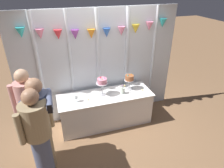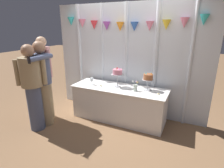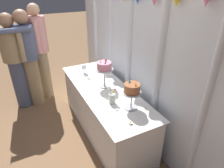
% 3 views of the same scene
% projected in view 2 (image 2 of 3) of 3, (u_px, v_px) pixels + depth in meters
% --- Properties ---
extents(ground_plane, '(24.00, 24.00, 0.00)m').
position_uv_depth(ground_plane, '(117.00, 121.00, 3.89)').
color(ground_plane, '#846042').
extents(draped_curtain, '(3.49, 0.16, 2.41)m').
position_uv_depth(draped_curtain, '(127.00, 57.00, 3.95)').
color(draped_curtain, silver).
rests_on(draped_curtain, ground_plane).
extents(cake_table, '(1.99, 0.68, 0.72)m').
position_uv_depth(cake_table, '(119.00, 103.00, 3.86)').
color(cake_table, white).
rests_on(cake_table, ground_plane).
extents(cake_display_nearleft, '(0.26, 0.26, 0.41)m').
position_uv_depth(cake_display_nearleft, '(118.00, 73.00, 3.71)').
color(cake_display_nearleft, '#B2B2B7').
rests_on(cake_display_nearleft, cake_table).
extents(cake_display_nearright, '(0.23, 0.23, 0.37)m').
position_uv_depth(cake_display_nearright, '(148.00, 78.00, 3.52)').
color(cake_display_nearright, '#B2B2B7').
rests_on(cake_display_nearright, cake_table).
extents(wine_glass, '(0.07, 0.07, 0.15)m').
position_uv_depth(wine_glass, '(92.00, 80.00, 3.91)').
color(wine_glass, silver).
rests_on(wine_glass, cake_table).
extents(flower_vase, '(0.12, 0.10, 0.20)m').
position_uv_depth(flower_vase, '(135.00, 87.00, 3.53)').
color(flower_vase, '#B2C1B2').
rests_on(flower_vase, cake_table).
extents(tealight_far_left, '(0.05, 0.05, 0.04)m').
position_uv_depth(tealight_far_left, '(101.00, 86.00, 3.84)').
color(tealight_far_left, beige).
rests_on(tealight_far_left, cake_table).
extents(tealight_near_left, '(0.05, 0.05, 0.03)m').
position_uv_depth(tealight_near_left, '(158.00, 94.00, 3.36)').
color(tealight_near_left, beige).
rests_on(tealight_near_left, cake_table).
extents(guest_man_pink_jacket, '(0.46, 0.36, 1.75)m').
position_uv_depth(guest_man_pink_jacket, '(45.00, 75.00, 3.73)').
color(guest_man_pink_jacket, '#9E8966').
rests_on(guest_man_pink_jacket, ground_plane).
extents(guest_girl_blue_dress, '(0.45, 0.63, 1.69)m').
position_uv_depth(guest_girl_blue_dress, '(43.00, 80.00, 3.48)').
color(guest_girl_blue_dress, '#9E8966').
rests_on(guest_girl_blue_dress, ground_plane).
extents(guest_man_dark_suit, '(0.53, 0.53, 1.65)m').
position_uv_depth(guest_man_dark_suit, '(33.00, 86.00, 3.33)').
color(guest_man_dark_suit, '#4C5675').
rests_on(guest_man_dark_suit, ground_plane).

